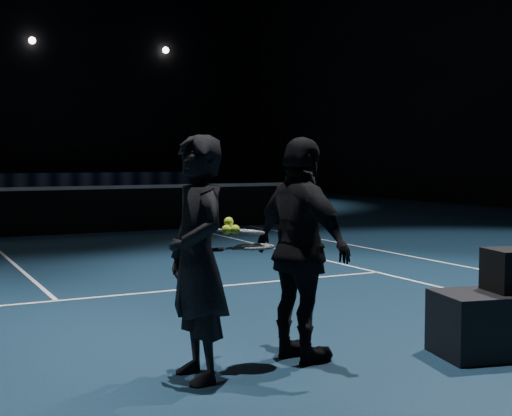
# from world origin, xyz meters

# --- Properties ---
(net_post_right) EXTENTS (0.10, 0.10, 1.10)m
(net_post_right) POSITION_xyz_m (6.40, 0.00, 0.55)
(net_post_right) COLOR black
(net_post_right) RESTS_ON floor
(player_a) EXTENTS (0.41, 0.61, 1.65)m
(player_a) POSITION_xyz_m (0.31, -9.52, 0.82)
(player_a) COLOR black
(player_a) RESTS_ON floor
(player_b) EXTENTS (0.56, 1.02, 1.65)m
(player_b) POSITION_xyz_m (1.15, -9.45, 0.82)
(player_b) COLOR black
(player_b) RESTS_ON floor
(racket_lower) EXTENTS (0.70, 0.27, 0.03)m
(racket_lower) POSITION_xyz_m (0.76, -9.48, 0.87)
(racket_lower) COLOR black
(racket_lower) RESTS_ON player_a
(racket_upper) EXTENTS (0.70, 0.32, 0.10)m
(racket_upper) POSITION_xyz_m (0.70, -9.45, 0.98)
(racket_upper) COLOR black
(racket_upper) RESTS_ON player_b
(tennis_balls) EXTENTS (0.12, 0.10, 0.12)m
(tennis_balls) POSITION_xyz_m (0.56, -9.49, 1.02)
(tennis_balls) COLOR #9AD02C
(tennis_balls) RESTS_ON racket_upper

